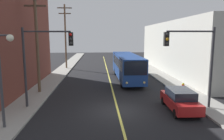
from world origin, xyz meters
TOP-DOWN VIEW (x-y plane):
  - ground_plane at (0.00, 0.00)m, footprint 120.00×120.00m
  - sidewalk_left at (-7.25, 10.00)m, footprint 2.50×90.00m
  - sidewalk_right at (7.25, 10.00)m, footprint 2.50×90.00m
  - lane_stripe_center at (0.00, 15.00)m, footprint 0.16×60.00m
  - building_right_warehouse at (14.49, 16.74)m, footprint 12.00×27.36m
  - city_bus at (2.20, 11.55)m, footprint 2.71×12.19m
  - parked_car_red at (4.60, -0.25)m, footprint 1.94×4.45m
  - utility_pole_near at (-7.20, 5.50)m, footprint 2.40×0.28m
  - utility_pole_mid at (-6.96, 21.71)m, footprint 2.40×0.28m
  - traffic_signal_left_corner at (-5.41, 1.01)m, footprint 3.75×0.48m
  - traffic_signal_right_corner at (5.41, -0.08)m, footprint 3.75×0.48m
  - street_lamp_left at (-6.83, -2.77)m, footprint 0.98×0.40m
  - fire_hydrant at (6.85, 4.70)m, footprint 0.44×0.26m

SIDE VIEW (x-z plane):
  - ground_plane at x=0.00m, z-range 0.00..0.00m
  - lane_stripe_center at x=0.00m, z-range 0.00..0.01m
  - sidewalk_left at x=-7.25m, z-range 0.00..0.15m
  - sidewalk_right at x=7.25m, z-range 0.00..0.15m
  - fire_hydrant at x=6.85m, z-range 0.16..1.00m
  - parked_car_red at x=4.60m, z-range 0.03..1.65m
  - city_bus at x=2.20m, z-range 0.22..3.42m
  - street_lamp_left at x=-6.83m, z-range 0.99..6.49m
  - building_right_warehouse at x=14.49m, z-range 0.00..7.66m
  - traffic_signal_left_corner at x=-5.41m, z-range 1.30..7.30m
  - traffic_signal_right_corner at x=5.41m, z-range 1.30..7.30m
  - utility_pole_near at x=-7.20m, z-range 0.64..10.28m
  - utility_pole_mid at x=-6.96m, z-range 0.66..11.32m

